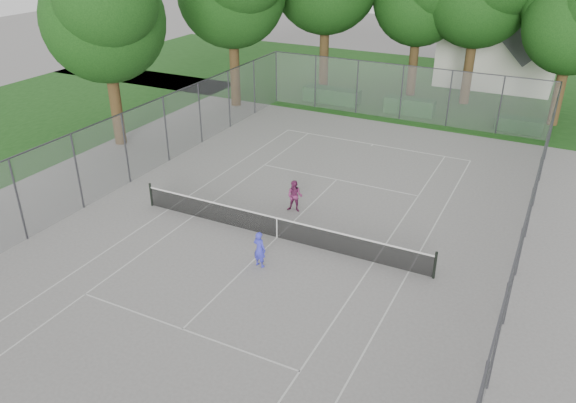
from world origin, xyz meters
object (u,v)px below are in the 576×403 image
at_px(house, 503,28).
at_px(girl_player, 259,249).
at_px(tennis_net, 277,227).
at_px(woman_player, 295,196).

height_order(house, girl_player, house).
xyz_separation_m(tennis_net, woman_player, (-0.39, 2.44, 0.21)).
distance_m(tennis_net, girl_player, 2.16).
bearing_deg(tennis_net, house, 82.03).
bearing_deg(girl_player, house, -86.84).
xyz_separation_m(house, woman_player, (-4.48, -26.75, -3.49)).
bearing_deg(tennis_net, woman_player, 99.16).
bearing_deg(house, woman_player, -99.51).
bearing_deg(girl_player, tennis_net, -69.55).
relative_size(house, girl_player, 7.28).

